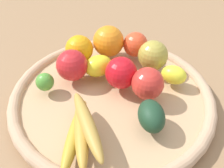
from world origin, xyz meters
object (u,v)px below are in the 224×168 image
(lemon_0, at_px, (98,66))
(apple_3, at_px, (72,65))
(apple_4, at_px, (121,73))
(apple_1, at_px, (153,55))
(avocado, at_px, (151,116))
(lemon_1, at_px, (174,75))
(lime_0, at_px, (45,82))
(apple_0, at_px, (148,83))
(orange_0, at_px, (108,41))
(orange_1, at_px, (79,49))
(apple_2, at_px, (135,44))
(banana_bunch, at_px, (81,129))

(lemon_0, height_order, apple_3, apple_3)
(apple_4, bearing_deg, apple_1, 36.68)
(avocado, relative_size, apple_3, 1.02)
(apple_3, distance_m, lemon_1, 0.24)
(apple_4, xyz_separation_m, lime_0, (-0.18, -0.00, -0.02))
(apple_0, xyz_separation_m, orange_0, (-0.08, 0.17, 0.01))
(avocado, bearing_deg, apple_1, 78.87)
(avocado, xyz_separation_m, lemon_0, (-0.10, 0.17, -0.00))
(apple_4, xyz_separation_m, orange_1, (-0.10, 0.11, -0.00))
(apple_2, height_order, banana_bunch, apple_2)
(lime_0, xyz_separation_m, lemon_0, (0.12, 0.05, 0.00))
(lime_0, bearing_deg, lemon_1, 0.98)
(lemon_0, relative_size, apple_0, 0.98)
(apple_0, distance_m, lemon_1, 0.08)
(apple_0, height_order, orange_1, same)
(apple_4, xyz_separation_m, lemon_0, (-0.05, 0.04, -0.01))
(lemon_1, bearing_deg, apple_1, 123.53)
(banana_bunch, relative_size, apple_0, 2.47)
(apple_4, relative_size, orange_0, 0.90)
(apple_4, bearing_deg, lemon_0, 139.20)
(apple_4, bearing_deg, apple_3, 162.87)
(avocado, height_order, orange_1, orange_1)
(apple_4, xyz_separation_m, apple_0, (0.05, -0.04, -0.00))
(avocado, distance_m, banana_bunch, 0.14)
(lemon_1, bearing_deg, apple_3, 172.37)
(apple_0, xyz_separation_m, apple_3, (-0.17, 0.07, 0.00))
(apple_4, distance_m, lime_0, 0.18)
(lime_0, distance_m, orange_1, 0.13)
(avocado, bearing_deg, lime_0, 151.24)
(avocado, height_order, apple_2, apple_2)
(lemon_0, bearing_deg, apple_1, 7.96)
(banana_bunch, height_order, orange_1, orange_1)
(lemon_1, bearing_deg, avocado, -121.13)
(banana_bunch, xyz_separation_m, apple_0, (0.14, 0.11, 0.01))
(apple_0, relative_size, lemon_1, 1.20)
(apple_4, bearing_deg, lime_0, -179.30)
(apple_2, bearing_deg, lemon_0, -141.94)
(apple_1, relative_size, apple_4, 1.02)
(banana_bunch, bearing_deg, apple_2, 63.23)
(apple_4, height_order, lime_0, apple_4)
(apple_1, relative_size, lemon_1, 1.26)
(apple_4, distance_m, avocado, 0.13)
(lemon_0, bearing_deg, apple_2, 38.06)
(apple_2, distance_m, banana_bunch, 0.31)
(apple_2, bearing_deg, apple_3, -151.51)
(orange_0, relative_size, lemon_1, 1.38)
(apple_4, bearing_deg, apple_2, 68.04)
(banana_bunch, bearing_deg, lemon_0, 79.44)
(lime_0, relative_size, banana_bunch, 0.24)
(apple_4, relative_size, lemon_0, 1.05)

